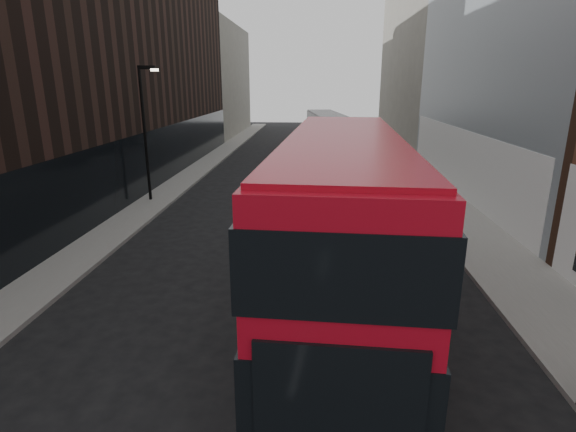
% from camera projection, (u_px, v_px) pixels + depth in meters
% --- Properties ---
extents(sidewalk_right, '(3.00, 80.00, 0.15)m').
position_uv_depth(sidewalk_right, '(415.00, 178.00, 30.50)').
color(sidewalk_right, slate).
rests_on(sidewalk_right, ground).
extents(sidewalk_left, '(2.00, 80.00, 0.15)m').
position_uv_depth(sidewalk_left, '(190.00, 175.00, 31.40)').
color(sidewalk_left, slate).
rests_on(sidewalk_left, ground).
extents(building_modern_block, '(5.03, 22.00, 20.00)m').
position_uv_depth(building_modern_block, '(522.00, 12.00, 23.63)').
color(building_modern_block, '#9FA5A9').
rests_on(building_modern_block, ground).
extents(building_victorian, '(6.50, 24.00, 21.00)m').
position_uv_depth(building_victorian, '(422.00, 48.00, 45.71)').
color(building_victorian, slate).
rests_on(building_victorian, ground).
extents(building_left_mid, '(5.00, 24.00, 14.00)m').
position_uv_depth(building_left_mid, '(157.00, 73.00, 34.41)').
color(building_left_mid, black).
rests_on(building_left_mid, ground).
extents(building_left_far, '(5.00, 20.00, 13.00)m').
position_uv_depth(building_left_far, '(218.00, 81.00, 55.60)').
color(building_left_far, slate).
rests_on(building_left_far, ground).
extents(street_lamp, '(1.06, 0.22, 7.00)m').
position_uv_depth(street_lamp, '(146.00, 125.00, 23.55)').
color(street_lamp, black).
rests_on(street_lamp, sidewalk_left).
extents(red_bus, '(3.64, 12.69, 5.07)m').
position_uv_depth(red_bus, '(341.00, 219.00, 11.98)').
color(red_bus, '#A10919').
rests_on(red_bus, ground).
extents(grey_bus, '(3.95, 11.34, 3.60)m').
position_uv_depth(grey_bus, '(326.00, 131.00, 42.48)').
color(grey_bus, black).
rests_on(grey_bus, ground).
extents(car_a, '(2.23, 4.41, 1.44)m').
position_uv_depth(car_a, '(380.00, 220.00, 18.99)').
color(car_a, black).
rests_on(car_a, ground).
extents(car_b, '(1.83, 3.93, 1.25)m').
position_uv_depth(car_b, '(337.00, 189.00, 25.09)').
color(car_b, gray).
rests_on(car_b, ground).
extents(car_c, '(2.25, 5.11, 1.46)m').
position_uv_depth(car_c, '(320.00, 159.00, 34.13)').
color(car_c, black).
rests_on(car_c, ground).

